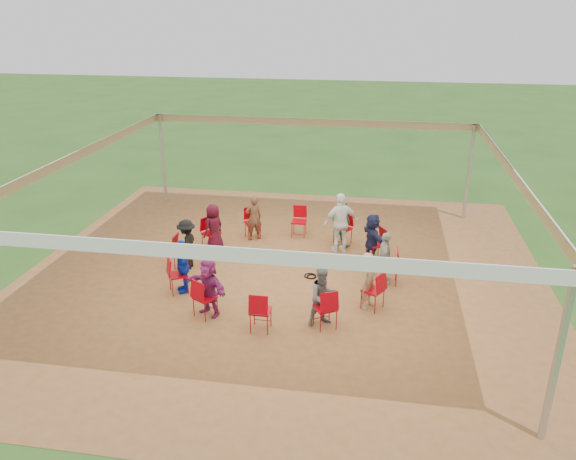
% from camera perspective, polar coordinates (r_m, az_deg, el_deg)
% --- Properties ---
extents(ground, '(80.00, 80.00, 0.00)m').
position_cam_1_polar(ground, '(14.22, -0.50, -4.59)').
color(ground, '#285019').
rests_on(ground, ground).
extents(dirt_patch, '(13.00, 13.00, 0.00)m').
position_cam_1_polar(dirt_patch, '(14.22, -0.50, -4.57)').
color(dirt_patch, brown).
rests_on(dirt_patch, ground).
extents(tent, '(10.33, 10.33, 3.00)m').
position_cam_1_polar(tent, '(13.34, -0.53, 4.58)').
color(tent, '#B2B2B7').
rests_on(tent, ground).
extents(chair_0, '(0.44, 0.42, 0.90)m').
position_cam_1_polar(chair_0, '(13.85, 10.24, -3.67)').
color(chair_0, '#A9000C').
rests_on(chair_0, ground).
extents(chair_1, '(0.59, 0.58, 0.90)m').
position_cam_1_polar(chair_1, '(15.04, 8.93, -1.46)').
color(chair_1, '#A9000C').
rests_on(chair_1, ground).
extents(chair_2, '(0.58, 0.59, 0.90)m').
position_cam_1_polar(chair_2, '(15.95, 5.58, 0.11)').
color(chair_2, '#A9000C').
rests_on(chair_2, ground).
extents(chair_3, '(0.42, 0.44, 0.90)m').
position_cam_1_polar(chair_3, '(16.41, 1.12, 0.84)').
color(chair_3, '#A9000C').
rests_on(chair_3, ground).
extents(chair_4, '(0.58, 0.59, 0.90)m').
position_cam_1_polar(chair_4, '(16.32, -3.61, 0.69)').
color(chair_4, '#A9000C').
rests_on(chair_4, ground).
extents(chair_5, '(0.59, 0.58, 0.90)m').
position_cam_1_polar(chair_5, '(15.71, -7.81, -0.35)').
color(chair_5, '#A9000C').
rests_on(chair_5, ground).
extents(chair_6, '(0.44, 0.42, 0.90)m').
position_cam_1_polar(chair_6, '(14.69, -10.62, -2.16)').
color(chair_6, '#A9000C').
rests_on(chair_6, ground).
extents(chair_7, '(0.59, 0.58, 0.90)m').
position_cam_1_polar(chair_7, '(13.46, -11.09, -4.50)').
color(chair_7, '#A9000C').
rests_on(chair_7, ground).
extents(chair_8, '(0.58, 0.59, 0.90)m').
position_cam_1_polar(chair_8, '(12.36, -8.43, -6.82)').
color(chair_8, '#A9000C').
rests_on(chair_8, ground).
extents(chair_9, '(0.42, 0.44, 0.90)m').
position_cam_1_polar(chair_9, '(11.75, -2.81, -8.22)').
color(chair_9, '#A9000C').
rests_on(chair_9, ground).
extents(chair_10, '(0.58, 0.59, 0.90)m').
position_cam_1_polar(chair_10, '(11.87, 3.81, -7.92)').
color(chair_10, '#A9000C').
rests_on(chair_10, ground).
extents(chair_11, '(0.59, 0.58, 0.90)m').
position_cam_1_polar(chair_11, '(12.67, 8.62, -6.09)').
color(chair_11, '#A9000C').
rests_on(chair_11, ground).
extents(person_seated_0, '(0.40, 0.77, 1.31)m').
position_cam_1_polar(person_seated_0, '(13.75, 9.80, -2.84)').
color(person_seated_0, '#A59E92').
rests_on(person_seated_0, ground).
extents(person_seated_1, '(1.00, 1.28, 1.31)m').
position_cam_1_polar(person_seated_1, '(14.90, 8.57, -0.77)').
color(person_seated_1, '#1B2043').
rests_on(person_seated_1, ground).
extents(person_seated_2, '(0.74, 0.64, 1.31)m').
position_cam_1_polar(person_seated_2, '(15.78, 5.36, 0.70)').
color(person_seated_2, '#265234').
rests_on(person_seated_2, ground).
extents(person_seated_3, '(0.57, 0.51, 1.31)m').
position_cam_1_polar(person_seated_3, '(16.14, -3.51, 1.25)').
color(person_seated_3, brown).
rests_on(person_seated_3, ground).
extents(person_seated_4, '(0.63, 0.74, 1.31)m').
position_cam_1_polar(person_seated_4, '(15.55, -7.55, 0.27)').
color(person_seated_4, '#3A0917').
rests_on(person_seated_4, ground).
extents(person_seated_5, '(0.43, 0.85, 1.31)m').
position_cam_1_polar(person_seated_5, '(14.56, -10.23, -1.43)').
color(person_seated_5, black).
rests_on(person_seated_5, ground).
extents(person_seated_6, '(0.72, 0.86, 1.31)m').
position_cam_1_polar(person_seated_6, '(13.39, -10.65, -3.61)').
color(person_seated_6, '#112DB6').
rests_on(person_seated_6, ground).
extents(person_seated_7, '(1.28, 1.01, 1.31)m').
position_cam_1_polar(person_seated_7, '(12.33, -8.07, -5.76)').
color(person_seated_7, '#822062').
rests_on(person_seated_7, ground).
extents(person_seated_8, '(0.74, 0.64, 1.31)m').
position_cam_1_polar(person_seated_8, '(11.86, 3.60, -6.76)').
color(person_seated_8, slate).
rests_on(person_seated_8, ground).
extents(person_seated_9, '(0.51, 0.57, 1.31)m').
position_cam_1_polar(person_seated_9, '(12.63, 8.21, -5.08)').
color(person_seated_9, '#9D845F').
rests_on(person_seated_9, ground).
extents(standing_person, '(1.11, 0.89, 1.69)m').
position_cam_1_polar(standing_person, '(15.26, 5.38, 0.71)').
color(standing_person, white).
rests_on(standing_person, ground).
extents(cable_coil, '(0.39, 0.39, 0.03)m').
position_cam_1_polar(cable_coil, '(14.12, 2.32, -4.71)').
color(cable_coil, black).
rests_on(cable_coil, ground).
extents(laptop, '(0.26, 0.33, 0.22)m').
position_cam_1_polar(laptop, '(13.77, 9.12, -2.95)').
color(laptop, '#B7B7BC').
rests_on(laptop, ground).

